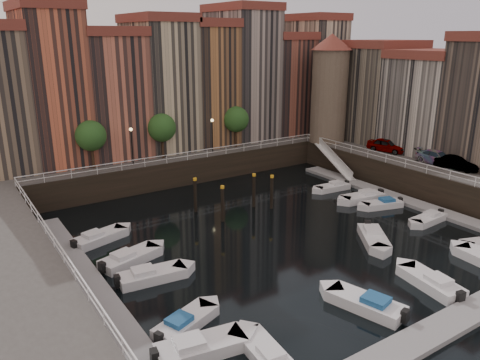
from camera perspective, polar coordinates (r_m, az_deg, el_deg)
ground at (r=41.61m, az=3.93°, el=-6.32°), size 200.00×200.00×0.00m
quay_far at (r=62.69m, az=-10.55°, el=3.03°), size 80.00×20.00×3.00m
quay_right at (r=60.45m, az=26.87°, el=0.89°), size 20.00×36.00×3.00m
dock_left at (r=34.27m, az=-17.64°, el=-12.32°), size 2.00×28.00×0.35m
dock_right at (r=51.80m, az=19.07°, el=-2.23°), size 2.00×28.00×0.35m
dock_near at (r=31.42m, az=23.78°, el=-15.95°), size 30.00×2.00×0.35m
mountains at (r=142.68m, az=-23.79°, el=12.38°), size 145.00×100.00×18.00m
far_terrace at (r=60.20m, az=-7.14°, el=11.75°), size 48.70×10.30×17.50m
right_terrace at (r=60.70m, az=22.46°, el=9.31°), size 9.30×24.30×14.00m
corner_tower at (r=62.56m, az=10.86°, el=11.08°), size 5.20×5.20×13.80m
promenade_trees at (r=54.09m, az=-8.87°, el=6.38°), size 21.20×3.20×5.20m
street_lamps at (r=53.47m, az=-8.06°, el=5.53°), size 10.36×0.36×4.18m
railings at (r=44.03m, az=0.19°, el=0.33°), size 36.08×34.04×0.52m
gangway at (r=58.85m, az=11.39°, el=2.46°), size 2.78×8.32×3.73m
mooring_pilings at (r=45.47m, az=-0.44°, el=-1.95°), size 7.14×3.88×3.78m
boat_left_0 at (r=27.03m, az=-5.03°, el=-19.70°), size 5.36×2.65×1.20m
boat_left_1 at (r=29.09m, az=-6.75°, el=-16.89°), size 4.65×3.11×1.05m
boat_left_2 at (r=34.27m, az=-10.84°, el=-11.36°), size 5.09×2.31×1.15m
boat_left_3 at (r=36.99m, az=-13.34°, el=-9.26°), size 5.22×3.12×1.17m
boat_left_4 at (r=41.19m, az=-16.84°, el=-6.75°), size 5.01×3.03×1.12m
boat_right_1 at (r=46.84m, az=22.02°, el=-4.41°), size 4.33×1.83×0.98m
boat_right_2 at (r=49.26m, az=17.02°, el=-2.82°), size 4.46×2.61×1.00m
boat_right_3 at (r=50.59m, az=14.81°, el=-2.04°), size 5.06×2.44×1.14m
boat_right_4 at (r=53.34m, az=11.27°, el=-0.85°), size 4.34×1.91×0.98m
boat_near_0 at (r=26.64m, az=3.24°, el=-20.43°), size 2.06×4.58×1.03m
boat_near_1 at (r=31.54m, az=15.25°, el=-14.37°), size 3.09×5.33×1.19m
boat_near_2 at (r=35.34m, az=22.34°, el=-11.49°), size 2.57×5.18×1.16m
car_a at (r=59.19m, az=17.44°, el=3.96°), size 2.93×4.99×1.59m
car_b at (r=53.85m, az=24.94°, el=1.78°), size 2.77×4.65×1.45m
car_c at (r=55.24m, az=23.05°, el=2.41°), size 2.32×5.29×1.51m
boat_extra_625 at (r=41.04m, az=15.95°, el=-6.74°), size 4.24×4.91×1.16m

